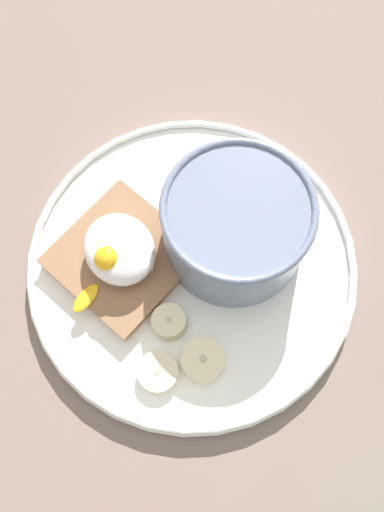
# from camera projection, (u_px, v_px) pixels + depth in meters

# --- Properties ---
(ground_plane) EXTENTS (1.20, 1.20, 0.02)m
(ground_plane) POSITION_uv_depth(u_px,v_px,m) (192.00, 272.00, 0.49)
(ground_plane) COLOR #756258
(ground_plane) RESTS_ON ground
(plate) EXTENTS (0.27, 0.27, 0.02)m
(plate) POSITION_uv_depth(u_px,v_px,m) (192.00, 265.00, 0.47)
(plate) COLOR white
(plate) RESTS_ON ground_plane
(oatmeal_bowl) EXTENTS (0.12, 0.12, 0.07)m
(oatmeal_bowl) POSITION_uv_depth(u_px,v_px,m) (235.00, 223.00, 0.44)
(oatmeal_bowl) COLOR slate
(oatmeal_bowl) RESTS_ON plate
(toast_slice) EXTENTS (0.12, 0.12, 0.01)m
(toast_slice) POSITION_uv_depth(u_px,v_px,m) (123.00, 258.00, 0.46)
(toast_slice) COLOR #8C6447
(toast_slice) RESTS_ON plate
(poached_egg) EXTENTS (0.06, 0.08, 0.03)m
(poached_egg) POSITION_uv_depth(u_px,v_px,m) (118.00, 250.00, 0.44)
(poached_egg) COLOR white
(poached_egg) RESTS_ON toast_slice
(banana_slice_front) EXTENTS (0.04, 0.04, 0.02)m
(banana_slice_front) POSITION_uv_depth(u_px,v_px,m) (170.00, 322.00, 0.45)
(banana_slice_front) COLOR beige
(banana_slice_front) RESTS_ON plate
(banana_slice_left) EXTENTS (0.04, 0.04, 0.01)m
(banana_slice_left) POSITION_uv_depth(u_px,v_px,m) (158.00, 372.00, 0.44)
(banana_slice_left) COLOR beige
(banana_slice_left) RESTS_ON plate
(banana_slice_back) EXTENTS (0.04, 0.04, 0.01)m
(banana_slice_back) POSITION_uv_depth(u_px,v_px,m) (203.00, 360.00, 0.44)
(banana_slice_back) COLOR beige
(banana_slice_back) RESTS_ON plate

